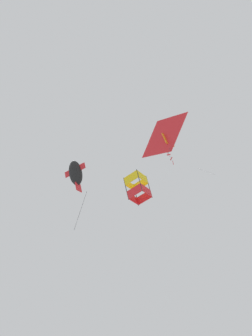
{
  "coord_description": "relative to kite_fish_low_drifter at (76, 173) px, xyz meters",
  "views": [
    {
      "loc": [
        6.2,
        16.65,
        17.84
      ],
      "look_at": [
        1.56,
        3.95,
        35.76
      ],
      "focal_mm": 42.49,
      "sensor_mm": 36.0,
      "label": 1
    }
  ],
  "objects": [
    {
      "name": "kite_delta_near_left",
      "position": [
        -3.54,
        3.78,
        -0.07
      ],
      "size": [
        2.68,
        2.98,
        5.49
      ],
      "rotation": [
        0.34,
        0.0,
        1.89
      ],
      "color": "red"
    },
    {
      "name": "kite_box_upper_right",
      "position": [
        -4.66,
        -2.68,
        3.73
      ],
      "size": [
        2.03,
        1.86,
        2.09
      ],
      "rotation": [
        0.3,
        0.0,
        2.11
      ],
      "color": "yellow"
    },
    {
      "name": "kite_fish_low_drifter",
      "position": [
        0.0,
        0.0,
        0.0
      ],
      "size": [
        1.49,
        1.32,
        5.02
      ],
      "rotation": [
        0.45,
        0.0,
        2.24
      ],
      "color": "black"
    }
  ]
}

